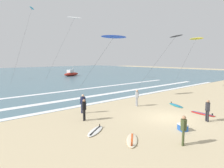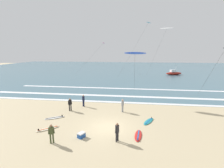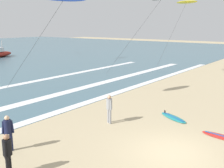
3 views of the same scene
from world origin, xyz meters
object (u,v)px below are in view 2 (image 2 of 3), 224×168
at_px(kite_blue_high_left, 135,53).
at_px(offshore_boat, 174,73).
at_px(surfer_mid_group, 51,132).
at_px(surfboard_right_spare, 149,121).
at_px(surfer_left_near, 117,130).
at_px(surfboard_near_water, 48,129).
at_px(cooler_box, 81,135).
at_px(surfer_background_far, 83,99).
at_px(surfboard_left_pile, 54,118).
at_px(surfer_right_near, 70,103).
at_px(kite_magenta_high_right, 103,43).
at_px(surfer_foreground_main, 123,104).
at_px(kite_white_mid_center, 167,29).
at_px(kite_cyan_far_left, 148,23).
at_px(surfboard_foreground_flat, 138,135).

height_order(kite_blue_high_left, offshore_boat, kite_blue_high_left).
height_order(surfer_mid_group, surfboard_right_spare, surfer_mid_group).
bearing_deg(surfer_left_near, offshore_boat, 71.44).
distance_m(surfboard_near_water, cooler_box, 3.78).
relative_size(surfer_background_far, surfboard_left_pile, 0.76).
xyz_separation_m(surfer_right_near, kite_magenta_high_right, (-3.17, 40.49, 9.11)).
bearing_deg(surfer_right_near, cooler_box, -60.92).
xyz_separation_m(surfer_right_near, cooler_box, (3.35, -6.03, -0.74)).
relative_size(surfer_mid_group, surfboard_right_spare, 0.75).
relative_size(surfer_mid_group, cooler_box, 2.12).
bearing_deg(kite_blue_high_left, surfer_foreground_main, -105.98).
xyz_separation_m(surfer_mid_group, surfboard_near_water, (-1.58, 2.21, -0.91)).
bearing_deg(surfer_mid_group, kite_white_mid_center, 66.29).
bearing_deg(kite_white_mid_center, offshore_boat, 63.69).
bearing_deg(surfboard_near_water, kite_white_mid_center, 62.35).
bearing_deg(surfboard_right_spare, surfer_foreground_main, 139.50).
bearing_deg(surfer_right_near, surfer_foreground_main, 3.95).
distance_m(surfboard_left_pile, kite_cyan_far_left, 45.49).
height_order(surfer_left_near, cooler_box, surfer_left_near).
distance_m(surfboard_foreground_flat, offshore_boat, 41.32).
relative_size(surfer_background_far, surfboard_near_water, 0.81).
bearing_deg(kite_white_mid_center, kite_blue_high_left, -111.13).
xyz_separation_m(surfboard_near_water, surfboard_left_pile, (-0.60, 2.54, 0.00)).
height_order(surfboard_right_spare, kite_cyan_far_left, kite_cyan_far_left).
bearing_deg(offshore_boat, kite_cyan_far_left, 155.33).
bearing_deg(surfboard_left_pile, surfer_foreground_main, 21.47).
bearing_deg(surfer_left_near, kite_cyan_far_left, 82.81).
distance_m(surfer_mid_group, offshore_boat, 45.64).
height_order(surfboard_near_water, surfboard_right_spare, same).
xyz_separation_m(surfboard_near_water, kite_cyan_far_left, (12.30, 43.09, 16.11)).
distance_m(surfer_left_near, kite_cyan_far_left, 47.23).
bearing_deg(kite_blue_high_left, surfer_background_far, -153.24).
xyz_separation_m(surfer_left_near, offshore_boat, (13.66, 40.66, -0.40)).
xyz_separation_m(surfboard_near_water, surfboard_right_spare, (9.58, 2.94, 0.00)).
relative_size(surfer_mid_group, kite_cyan_far_left, 0.10).
bearing_deg(cooler_box, kite_cyan_far_left, 78.89).
height_order(surfer_left_near, surfer_background_far, same).
height_order(surfer_foreground_main, kite_blue_high_left, kite_blue_high_left).
xyz_separation_m(surfer_left_near, surfer_mid_group, (-5.13, -0.93, 0.00)).
relative_size(surfer_foreground_main, cooler_box, 2.12).
bearing_deg(surfboard_foreground_flat, surfer_right_near, 147.78).
xyz_separation_m(surfer_right_near, surfer_mid_group, (1.30, -7.18, 0.00)).
xyz_separation_m(surfer_left_near, kite_magenta_high_right, (-9.60, 46.74, 9.11)).
distance_m(surfer_right_near, surfboard_right_spare, 9.57).
xyz_separation_m(surfer_right_near, surfer_background_far, (1.14, 1.79, 0.00)).
bearing_deg(surfer_left_near, surfboard_near_water, 169.21).
distance_m(surfer_foreground_main, kite_white_mid_center, 28.73).
relative_size(surfboard_foreground_flat, offshore_boat, 0.39).
xyz_separation_m(kite_blue_high_left, kite_white_mid_center, (7.70, 19.93, 5.75)).
distance_m(surfboard_near_water, kite_blue_high_left, 14.63).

